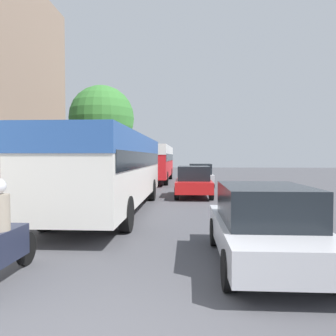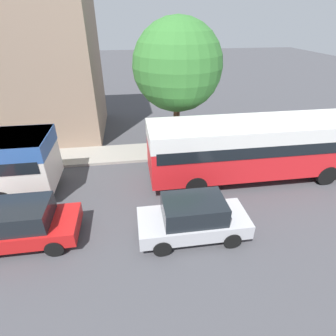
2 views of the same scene
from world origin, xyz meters
name	(u,v)px [view 2 (image 2 of 2)]	position (x,y,z in m)	size (l,w,h in m)	color
building_midblock	(31,54)	(-9.44, 11.89, 5.12)	(6.48, 7.72, 10.25)	gray
bus_following	(258,142)	(-1.69, 23.59, 1.93)	(2.63, 10.49, 2.95)	red
car_crossing	(193,218)	(1.92, 19.64, 0.81)	(1.79, 4.01, 1.59)	#B7B7BC
car_distant	(21,224)	(1.34, 13.57, 0.81)	(1.88, 3.86, 1.59)	red
pedestrian_near_curb	(306,128)	(-5.04, 28.56, 1.02)	(0.33, 0.33, 1.69)	#232838
street_tree	(177,66)	(-5.21, 20.27, 4.89)	(4.70, 4.70, 7.10)	brown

